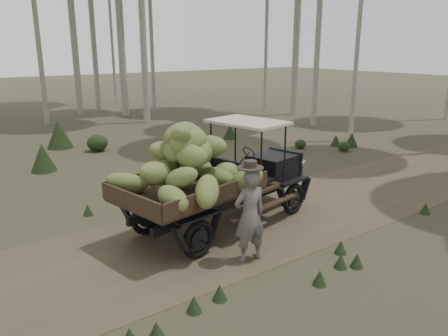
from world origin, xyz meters
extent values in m
plane|color=#473D2B|center=(0.00, 0.00, 0.00)|extent=(120.00, 120.00, 0.00)
cube|color=brown|center=(0.00, 0.00, 0.00)|extent=(70.00, 4.00, 0.01)
cube|color=black|center=(2.12, 0.80, 1.10)|extent=(1.27, 1.23, 0.60)
cube|color=black|center=(2.72, 0.91, 1.10)|extent=(0.31, 1.10, 0.68)
cube|color=black|center=(0.62, 0.51, 1.21)|extent=(0.37, 1.52, 0.60)
cube|color=#38281C|center=(-0.89, 0.22, 1.10)|extent=(3.38, 2.51, 0.09)
cube|color=#38281C|center=(-1.08, 1.19, 1.29)|extent=(3.03, 0.64, 0.35)
cube|color=#38281C|center=(-0.71, -0.75, 1.29)|extent=(3.03, 0.64, 0.35)
cube|color=#38281C|center=(-2.40, -0.07, 1.29)|extent=(0.43, 1.95, 0.35)
cube|color=beige|center=(1.08, 0.60, 2.43)|extent=(1.59, 2.07, 0.07)
cube|color=black|center=(0.16, 0.85, 0.68)|extent=(4.97, 1.05, 0.20)
cube|color=black|center=(0.32, 0.03, 0.68)|extent=(4.97, 1.05, 0.20)
torus|color=black|center=(1.75, 1.62, 0.42)|extent=(0.85, 0.30, 0.83)
torus|color=black|center=(2.07, -0.11, 0.42)|extent=(0.85, 0.30, 0.83)
torus|color=black|center=(-1.59, 0.98, 0.42)|extent=(0.85, 0.30, 0.83)
torus|color=black|center=(-1.27, -0.74, 0.42)|extent=(0.85, 0.30, 0.83)
sphere|color=beige|center=(2.71, 1.41, 1.15)|extent=(0.20, 0.20, 0.20)
sphere|color=beige|center=(2.90, 0.44, 1.15)|extent=(0.20, 0.20, 0.20)
ellipsoid|color=olive|center=(-2.11, 0.74, 1.42)|extent=(1.05, 0.68, 0.62)
ellipsoid|color=olive|center=(-1.15, 0.56, 1.80)|extent=(0.94, 0.85, 0.62)
ellipsoid|color=olive|center=(-1.05, -0.20, 2.04)|extent=(0.90, 0.84, 0.62)
ellipsoid|color=olive|center=(-1.13, 0.11, 2.41)|extent=(0.77, 1.11, 0.77)
ellipsoid|color=olive|center=(0.14, 0.12, 1.35)|extent=(1.17, 0.84, 0.87)
ellipsoid|color=olive|center=(-0.76, 0.48, 1.78)|extent=(0.93, 1.02, 0.69)
ellipsoid|color=olive|center=(-0.41, 0.04, 2.12)|extent=(0.73, 0.97, 0.56)
ellipsoid|color=olive|center=(-0.99, 0.36, 2.37)|extent=(0.94, 0.92, 0.64)
ellipsoid|color=olive|center=(-1.80, -0.70, 1.40)|extent=(0.69, 0.94, 0.68)
ellipsoid|color=olive|center=(-0.96, 0.85, 1.79)|extent=(0.58, 0.96, 0.74)
ellipsoid|color=olive|center=(-0.66, 0.05, 2.06)|extent=(1.08, 1.10, 0.75)
ellipsoid|color=olive|center=(-0.76, 0.38, 2.33)|extent=(0.94, 0.96, 0.63)
ellipsoid|color=olive|center=(-0.15, 0.91, 1.38)|extent=(0.45, 0.91, 0.60)
ellipsoid|color=olive|center=(-1.44, -0.43, 1.69)|extent=(0.81, 0.94, 0.68)
ellipsoid|color=olive|center=(-1.29, 0.54, 2.03)|extent=(0.95, 0.59, 0.64)
ellipsoid|color=olive|center=(-1.04, 0.23, 2.41)|extent=(1.02, 0.75, 0.75)
ellipsoid|color=olive|center=(-0.23, -0.01, 1.38)|extent=(0.92, 0.95, 0.64)
ellipsoid|color=olive|center=(-1.79, 0.01, 1.74)|extent=(1.12, 0.88, 0.74)
ellipsoid|color=olive|center=(-0.46, 0.24, 2.08)|extent=(0.93, 0.50, 0.69)
ellipsoid|color=olive|center=(-1.07, 0.07, 2.29)|extent=(0.95, 0.82, 0.60)
ellipsoid|color=olive|center=(-1.38, 0.26, 1.38)|extent=(0.94, 1.09, 0.82)
ellipsoid|color=olive|center=(-0.72, 0.50, 1.77)|extent=(0.96, 1.01, 0.64)
ellipsoid|color=olive|center=(-1.21, 0.24, 2.11)|extent=(0.77, 0.92, 0.67)
ellipsoid|color=olive|center=(-0.86, 0.07, 2.29)|extent=(0.78, 0.59, 0.67)
ellipsoid|color=olive|center=(-1.13, -0.88, 1.47)|extent=(0.98, 1.04, 0.83)
ellipsoid|color=olive|center=(0.06, -0.66, 1.45)|extent=(0.96, 0.95, 0.77)
imported|color=#5E5A56|center=(-0.47, -1.43, 0.97)|extent=(0.75, 0.53, 1.95)
cylinder|color=#342924|center=(-0.47, -1.43, 1.97)|extent=(0.57, 0.57, 0.03)
cylinder|color=#342924|center=(-0.47, -1.43, 2.04)|extent=(0.28, 0.28, 0.16)
ellipsoid|color=#233319|center=(8.78, 3.74, 0.20)|extent=(0.49, 0.49, 0.39)
cone|color=#233319|center=(6.42, 8.54, 0.36)|extent=(0.65, 0.65, 0.72)
ellipsoid|color=#233319|center=(0.46, 9.77, 0.35)|extent=(0.85, 0.85, 0.68)
cone|color=#233319|center=(-2.16, 7.93, 0.49)|extent=(0.89, 0.89, 0.99)
cone|color=#233319|center=(9.72, 4.10, 0.31)|extent=(0.56, 0.56, 0.62)
ellipsoid|color=#233319|center=(7.67, 5.16, 0.19)|extent=(0.48, 0.48, 0.38)
cone|color=#233319|center=(2.72, 4.65, 0.24)|extent=(0.44, 0.44, 0.49)
cone|color=#233319|center=(9.29, 4.61, 0.25)|extent=(0.46, 0.46, 0.51)
cone|color=#233319|center=(-0.64, 11.31, 0.61)|extent=(1.10, 1.10, 1.22)
cone|color=#233319|center=(-2.32, 2.94, 0.15)|extent=(0.27, 0.27, 0.30)
cone|color=#233319|center=(1.99, 2.71, 0.15)|extent=(0.27, 0.27, 0.30)
cone|color=#233319|center=(0.79, -2.75, 0.15)|extent=(0.27, 0.27, 0.30)
cone|color=#233319|center=(-1.81, -2.28, 0.15)|extent=(0.27, 0.27, 0.30)
cone|color=#233319|center=(1.07, -2.92, 0.15)|extent=(0.27, 0.27, 0.30)
cone|color=#233319|center=(-2.35, -2.32, 0.15)|extent=(0.27, 0.27, 0.30)
cone|color=#233319|center=(4.89, -2.14, 0.15)|extent=(0.27, 0.27, 0.30)
cone|color=#233319|center=(2.14, 2.66, 0.15)|extent=(0.27, 0.27, 0.30)
cone|color=#233319|center=(1.29, -2.34, 0.15)|extent=(0.27, 0.27, 0.30)
cone|color=#233319|center=(-3.56, -2.48, 0.15)|extent=(0.27, 0.27, 0.30)
cone|color=#233319|center=(4.20, 2.63, 0.15)|extent=(0.27, 0.27, 0.30)
cone|color=#233319|center=(3.11, 2.17, 0.15)|extent=(0.27, 0.27, 0.30)
cone|color=#233319|center=(-0.03, -2.94, 0.15)|extent=(0.27, 0.27, 0.30)
cone|color=#233319|center=(-3.18, -2.58, 0.15)|extent=(0.27, 0.27, 0.30)
camera|label=1|loc=(-5.64, -7.73, 4.25)|focal=35.00mm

